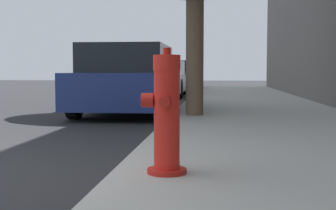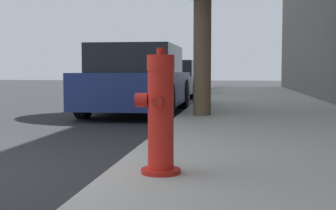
% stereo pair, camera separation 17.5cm
% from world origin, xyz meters
% --- Properties ---
extents(sidewalk_slab, '(3.21, 40.00, 0.14)m').
position_xyz_m(sidewalk_slab, '(3.25, 0.00, 0.07)').
color(sidewalk_slab, '#A8A59E').
rests_on(sidewalk_slab, ground_plane).
extents(fire_hydrant, '(0.34, 0.35, 0.94)m').
position_xyz_m(fire_hydrant, '(2.07, 0.09, 0.57)').
color(fire_hydrant, red).
rests_on(fire_hydrant, sidewalk_slab).
extents(parked_car_near, '(1.81, 4.22, 1.43)m').
position_xyz_m(parked_car_near, '(0.59, 6.41, 0.69)').
color(parked_car_near, navy).
rests_on(parked_car_near, ground_plane).
extents(parked_car_mid, '(1.88, 4.50, 1.25)m').
position_xyz_m(parked_car_mid, '(0.38, 13.25, 0.61)').
color(parked_car_mid, '#B7B7BC').
rests_on(parked_car_mid, ground_plane).
extents(parked_car_far, '(1.81, 4.39, 1.37)m').
position_xyz_m(parked_car_far, '(0.47, 18.80, 0.67)').
color(parked_car_far, '#4C5156').
rests_on(parked_car_far, ground_plane).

